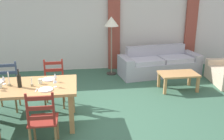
% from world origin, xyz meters
% --- Properties ---
extents(ground_plane, '(9.60, 9.60, 0.02)m').
position_xyz_m(ground_plane, '(0.00, 0.00, -0.01)').
color(ground_plane, '#345944').
extents(wall_far, '(9.60, 0.16, 2.70)m').
position_xyz_m(wall_far, '(0.00, 3.30, 1.35)').
color(wall_far, beige).
rests_on(wall_far, ground_plane).
extents(curtain_panel_left, '(0.35, 0.08, 2.20)m').
position_xyz_m(curtain_panel_left, '(0.79, 3.16, 1.10)').
color(curtain_panel_left, brown).
rests_on(curtain_panel_left, ground_plane).
extents(curtain_panel_right, '(0.35, 0.08, 2.20)m').
position_xyz_m(curtain_panel_right, '(3.19, 3.16, 1.10)').
color(curtain_panel_right, brown).
rests_on(curtain_panel_right, ground_plane).
extents(dining_table, '(1.90, 0.96, 0.75)m').
position_xyz_m(dining_table, '(-1.29, -0.00, 0.66)').
color(dining_table, '#B5814D').
rests_on(dining_table, ground_plane).
extents(dining_chair_near_right, '(0.42, 0.40, 0.96)m').
position_xyz_m(dining_chair_near_right, '(-0.84, -0.76, 0.48)').
color(dining_chair_near_right, maroon).
rests_on(dining_chair_near_right, ground_plane).
extents(dining_chair_far_left, '(0.43, 0.41, 0.96)m').
position_xyz_m(dining_chair_far_left, '(-1.72, 0.72, 0.48)').
color(dining_chair_far_left, '#304158').
rests_on(dining_chair_far_left, ground_plane).
extents(dining_chair_far_right, '(0.43, 0.41, 0.96)m').
position_xyz_m(dining_chair_far_right, '(-0.80, 0.77, 0.48)').
color(dining_chair_far_right, maroon).
rests_on(dining_chair_far_right, ground_plane).
extents(dinner_plate_near_right, '(0.24, 0.24, 0.02)m').
position_xyz_m(dinner_plate_near_right, '(-0.84, -0.25, 0.76)').
color(dinner_plate_near_right, white).
rests_on(dinner_plate_near_right, dining_table).
extents(fork_near_right, '(0.03, 0.17, 0.01)m').
position_xyz_m(fork_near_right, '(-0.99, -0.25, 0.75)').
color(fork_near_right, silver).
rests_on(fork_near_right, dining_table).
extents(dinner_plate_far_right, '(0.24, 0.24, 0.02)m').
position_xyz_m(dinner_plate_far_right, '(-0.84, 0.25, 0.76)').
color(dinner_plate_far_right, white).
rests_on(dinner_plate_far_right, dining_table).
extents(fork_far_right, '(0.02, 0.17, 0.01)m').
position_xyz_m(fork_far_right, '(-0.99, 0.25, 0.75)').
color(fork_far_right, silver).
rests_on(fork_far_right, dining_table).
extents(wine_bottle, '(0.07, 0.07, 0.32)m').
position_xyz_m(wine_bottle, '(-1.28, -0.06, 0.87)').
color(wine_bottle, black).
rests_on(wine_bottle, dining_table).
extents(wine_glass_near_right, '(0.06, 0.06, 0.16)m').
position_xyz_m(wine_glass_near_right, '(-0.69, -0.14, 0.86)').
color(wine_glass_near_right, white).
rests_on(wine_glass_near_right, dining_table).
extents(wine_glass_far_left, '(0.06, 0.06, 0.16)m').
position_xyz_m(wine_glass_far_left, '(-1.58, 0.12, 0.86)').
color(wine_glass_far_left, white).
rests_on(wine_glass_far_left, dining_table).
extents(wine_glass_far_right, '(0.06, 0.06, 0.16)m').
position_xyz_m(wine_glass_far_right, '(-0.71, 0.12, 0.86)').
color(wine_glass_far_right, white).
rests_on(wine_glass_far_right, dining_table).
extents(coffee_cup_primary, '(0.07, 0.07, 0.09)m').
position_xyz_m(coffee_cup_primary, '(-0.96, 0.05, 0.80)').
color(coffee_cup_primary, beige).
rests_on(coffee_cup_primary, dining_table).
extents(coffee_cup_secondary, '(0.07, 0.07, 0.09)m').
position_xyz_m(coffee_cup_secondary, '(-1.60, -0.05, 0.80)').
color(coffee_cup_secondary, beige).
rests_on(coffee_cup_secondary, dining_table).
extents(candle_tall, '(0.05, 0.05, 0.25)m').
position_xyz_m(candle_tall, '(-1.47, 0.02, 0.82)').
color(candle_tall, '#998C66').
rests_on(candle_tall, dining_table).
extents(candle_short, '(0.05, 0.05, 0.15)m').
position_xyz_m(candle_short, '(-1.09, -0.04, 0.79)').
color(candle_short, '#998C66').
rests_on(candle_short, dining_table).
extents(couch, '(2.37, 1.12, 0.80)m').
position_xyz_m(couch, '(1.98, 2.45, 0.29)').
color(couch, '#9F9DA8').
rests_on(couch, ground_plane).
extents(coffee_table, '(0.90, 0.56, 0.42)m').
position_xyz_m(coffee_table, '(2.08, 1.23, 0.36)').
color(coffee_table, '#B5814D').
rests_on(coffee_table, ground_plane).
extents(standing_lamp, '(0.40, 0.40, 1.64)m').
position_xyz_m(standing_lamp, '(0.64, 2.63, 1.41)').
color(standing_lamp, '#332D28').
rests_on(standing_lamp, ground_plane).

